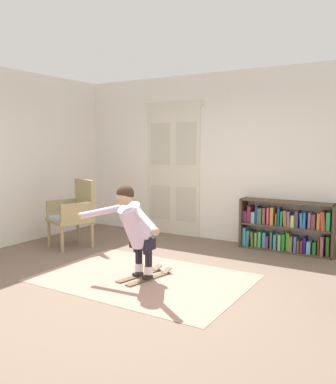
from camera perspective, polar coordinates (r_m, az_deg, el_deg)
ground_plane at (r=5.05m, az=-3.45°, el=-12.74°), size 7.20×7.20×0.00m
back_wall at (r=7.05m, az=8.61°, el=4.80°), size 6.00×0.10×2.90m
side_wall_left at (r=7.16m, az=-21.82°, el=4.42°), size 0.10×6.00×2.90m
double_door at (r=7.50m, az=0.76°, el=3.30°), size 1.22×0.05×2.45m
rug at (r=5.23m, az=-3.43°, el=-11.98°), size 2.56×1.78×0.01m
bookshelf at (r=6.64m, az=16.29°, el=-4.93°), size 1.46×0.30×0.80m
wicker_chair at (r=6.83m, az=-13.10°, el=-2.69°), size 0.77×0.77×1.10m
skis_pair at (r=5.24m, az=-3.20°, el=-11.70°), size 0.42×0.78×0.07m
person_skier at (r=4.94m, az=-4.83°, el=-4.56°), size 1.42×0.77×1.13m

